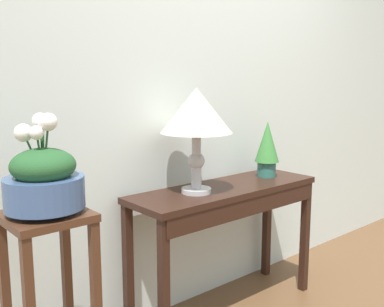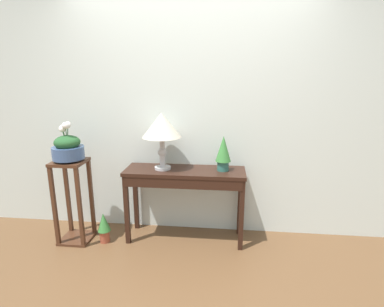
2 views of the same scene
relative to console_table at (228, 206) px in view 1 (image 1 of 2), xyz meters
The scene contains 5 objects.
back_wall_with_art 0.81m from the console_table, 82.28° to the left, with size 9.00×0.10×2.80m.
console_table is the anchor object (origin of this frame).
table_lamp 0.59m from the console_table, behind, with size 0.39×0.39×0.57m.
potted_plant_on_console 0.49m from the console_table, ahead, with size 0.15×0.15×0.35m.
planter_bowl_wide 1.19m from the console_table, behind, with size 0.30×0.30×0.39m.
Camera 1 is at (-1.82, -0.72, 1.38)m, focal length 41.90 mm.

